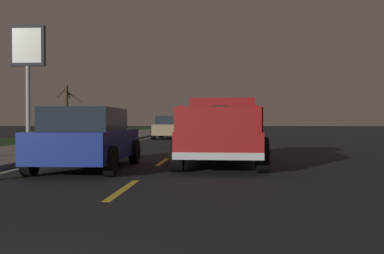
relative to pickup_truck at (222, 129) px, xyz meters
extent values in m
plane|color=black|center=(16.78, 1.75, -0.98)|extent=(144.00, 144.00, 0.00)
cube|color=slate|center=(16.78, 7.45, -0.92)|extent=(108.00, 4.00, 0.12)
cube|color=#1E3819|center=(16.78, 12.45, -0.98)|extent=(108.00, 6.00, 0.01)
cube|color=yellow|center=(-4.63, 1.75, -0.98)|extent=(2.40, 0.14, 0.01)
cube|color=yellow|center=(0.69, 1.75, -0.98)|extent=(2.40, 0.14, 0.01)
cube|color=yellow|center=(5.98, 1.75, -0.98)|extent=(2.40, 0.14, 0.01)
cube|color=yellow|center=(12.59, 1.75, -0.98)|extent=(2.40, 0.14, 0.01)
cube|color=yellow|center=(18.31, 1.75, -0.98)|extent=(2.40, 0.14, 0.01)
cube|color=yellow|center=(24.28, 1.75, -0.98)|extent=(2.40, 0.14, 0.01)
cube|color=yellow|center=(30.93, 1.75, -0.98)|extent=(2.40, 0.14, 0.01)
cube|color=yellow|center=(36.76, 1.75, -0.98)|extent=(2.40, 0.14, 0.01)
cube|color=yellow|center=(42.37, 1.75, -0.98)|extent=(2.40, 0.14, 0.01)
cube|color=yellow|center=(47.41, 1.75, -0.98)|extent=(2.40, 0.14, 0.01)
cube|color=yellow|center=(54.24, 1.75, -0.98)|extent=(2.40, 0.14, 0.01)
cube|color=yellow|center=(60.92, 1.75, -0.98)|extent=(2.40, 0.14, 0.01)
cube|color=yellow|center=(66.74, 1.75, -0.98)|extent=(2.40, 0.14, 0.01)
cube|color=silver|center=(16.78, 5.15, -0.98)|extent=(108.00, 0.14, 0.01)
cube|color=maroon|center=(-0.06, 0.00, -0.31)|extent=(5.46, 2.18, 0.60)
cube|color=maroon|center=(1.13, -0.04, 0.44)|extent=(2.22, 1.91, 0.90)
cube|color=#1E2833|center=(0.08, 0.00, 0.49)|extent=(0.09, 1.44, 0.50)
cube|color=maroon|center=(-1.11, 0.98, 0.27)|extent=(3.02, 0.18, 0.56)
cube|color=maroon|center=(-1.17, -0.90, 0.27)|extent=(3.02, 0.18, 0.56)
cube|color=maroon|center=(-2.72, 0.09, 0.27)|extent=(0.14, 1.88, 0.56)
cube|color=silver|center=(-2.72, 0.09, -0.53)|extent=(0.19, 2.00, 0.16)
cube|color=red|center=(-2.68, 0.89, 0.47)|extent=(0.06, 0.14, 0.20)
cube|color=red|center=(-2.73, -0.71, 0.47)|extent=(0.06, 0.14, 0.20)
ellipsoid|color=#193823|center=(-1.14, 0.04, 0.31)|extent=(2.64, 1.60, 0.64)
sphere|color=silver|center=(-0.63, 0.38, 0.17)|extent=(0.40, 0.40, 0.40)
sphere|color=beige|center=(-1.75, -0.24, 0.15)|extent=(0.34, 0.34, 0.34)
cylinder|color=black|center=(1.76, 0.94, -0.56)|extent=(0.84, 0.28, 0.84)
cylinder|color=black|center=(1.69, -1.06, -0.56)|extent=(0.84, 0.28, 0.84)
cylinder|color=black|center=(-1.81, 1.06, -0.56)|extent=(0.84, 0.28, 0.84)
cylinder|color=black|center=(-1.87, -0.94, -0.56)|extent=(0.84, 0.28, 0.84)
cube|color=silver|center=(27.29, 3.47, -0.35)|extent=(4.43, 1.86, 0.70)
cube|color=#1E2833|center=(27.04, 3.47, 0.28)|extent=(2.49, 1.62, 0.56)
cylinder|color=black|center=(28.80, 4.35, -0.64)|extent=(0.68, 0.22, 0.68)
cylinder|color=black|center=(28.77, 2.55, -0.64)|extent=(0.68, 0.22, 0.68)
cylinder|color=black|center=(25.81, 4.39, -0.64)|extent=(0.68, 0.22, 0.68)
cylinder|color=black|center=(25.78, 2.59, -0.64)|extent=(0.68, 0.22, 0.68)
cube|color=red|center=(25.14, 3.50, -0.30)|extent=(0.10, 1.51, 0.10)
cube|color=navy|center=(-1.38, 3.36, -0.35)|extent=(4.44, 1.89, 0.70)
cube|color=#1E2833|center=(-1.63, 3.35, 0.28)|extent=(2.50, 1.64, 0.56)
cylinder|color=black|center=(0.10, 4.29, -0.64)|extent=(0.68, 0.22, 0.68)
cylinder|color=black|center=(0.14, 2.49, -0.64)|extent=(0.68, 0.22, 0.68)
cylinder|color=black|center=(-2.89, 4.22, -0.64)|extent=(0.68, 0.22, 0.68)
cylinder|color=black|center=(-2.85, 2.42, -0.64)|extent=(0.68, 0.22, 0.68)
cube|color=red|center=(-3.53, 3.31, -0.30)|extent=(0.11, 1.51, 0.10)
cube|color=#9E845B|center=(17.59, 3.45, -0.35)|extent=(4.45, 1.93, 0.70)
cube|color=#1E2833|center=(17.34, 3.45, 0.28)|extent=(2.51, 1.65, 0.56)
cylinder|color=black|center=(19.11, 4.30, -0.64)|extent=(0.68, 0.22, 0.68)
cylinder|color=black|center=(19.06, 2.50, -0.64)|extent=(0.68, 0.22, 0.68)
cylinder|color=black|center=(16.12, 4.39, -0.64)|extent=(0.68, 0.22, 0.68)
cylinder|color=black|center=(16.07, 2.59, -0.64)|extent=(0.68, 0.22, 0.68)
cube|color=red|center=(15.44, 3.51, -0.30)|extent=(0.12, 1.51, 0.10)
cube|color=black|center=(28.02, -0.19, -0.35)|extent=(4.42, 1.86, 0.70)
cube|color=#1E2833|center=(27.77, -0.19, 0.28)|extent=(2.48, 1.62, 0.56)
cylinder|color=black|center=(29.51, 0.73, -0.64)|extent=(0.68, 0.22, 0.68)
cylinder|color=black|center=(29.53, -1.07, -0.64)|extent=(0.68, 0.22, 0.68)
cylinder|color=black|center=(26.51, 0.69, -0.64)|extent=(0.68, 0.22, 0.68)
cylinder|color=black|center=(26.54, -1.11, -0.64)|extent=(0.68, 0.22, 0.68)
cube|color=red|center=(25.87, -0.21, -0.30)|extent=(0.10, 1.51, 0.10)
cylinder|color=#99999E|center=(11.14, 10.48, 2.21)|extent=(0.24, 0.24, 6.38)
cube|color=black|center=(11.14, 10.48, 4.30)|extent=(0.24, 1.90, 2.20)
cube|color=silver|center=(11.01, 10.48, 4.30)|extent=(0.04, 1.60, 1.87)
cylinder|color=#423323|center=(23.49, 12.72, 1.08)|extent=(0.28, 0.28, 4.11)
cylinder|color=#423323|center=(23.80, 12.69, 2.57)|extent=(0.70, 0.17, 0.92)
cylinder|color=#423323|center=(23.14, 12.59, 2.41)|extent=(0.78, 0.38, 0.88)
cylinder|color=#423323|center=(23.67, 12.07, 2.16)|extent=(0.36, 1.37, 1.08)
cylinder|color=#423323|center=(23.26, 13.01, 2.55)|extent=(0.52, 0.70, 0.89)
camera|label=1|loc=(-12.43, 0.02, 0.24)|focal=41.77mm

